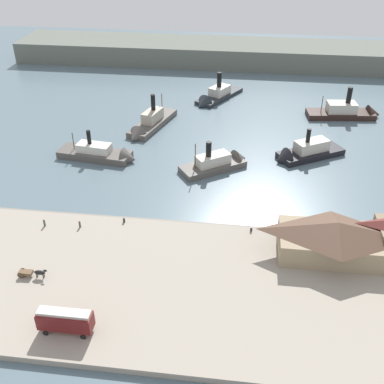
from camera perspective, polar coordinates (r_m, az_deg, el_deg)
ground_plane at (r=99.78m, az=2.94°, el=-3.21°), size 320.00×320.00×0.00m
quay_promenade at (r=82.53m, az=1.69°, el=-11.76°), size 110.00×36.00×1.20m
seawall_edge at (r=96.58m, az=2.77°, el=-4.21°), size 110.00×0.80×1.00m
ferry_shed_central_terminal at (r=90.19m, az=17.12°, el=-5.43°), size 20.81×10.81×7.24m
street_tram at (r=76.07m, az=-15.26°, el=-14.83°), size 8.48×2.69×4.17m
horse_cart at (r=87.89m, az=-18.99°, el=-9.30°), size 5.39×1.32×1.87m
pedestrian_near_east_shed at (r=97.36m, az=-13.57°, el=-3.85°), size 0.39×0.39×1.58m
pedestrian_standing_center at (r=99.61m, az=-17.61°, el=-3.62°), size 0.41×0.41×1.67m
mooring_post_center_west at (r=97.23m, az=-8.32°, el=-3.44°), size 0.44×0.44×0.90m
mooring_post_center_east at (r=94.53m, az=7.26°, el=-4.53°), size 0.44×0.44×0.90m
ferry_near_quay at (r=123.78m, az=-10.75°, el=4.56°), size 21.45×8.66×9.52m
ferry_approaching_east at (r=117.83m, az=3.48°, el=3.63°), size 18.17×15.10×10.31m
ferry_approaching_west at (r=125.41m, az=13.44°, el=4.67°), size 19.68×15.08×10.27m
ferry_departing_north at (r=138.49m, az=-5.37°, el=8.18°), size 12.05×23.86×11.39m
ferry_mid_harbor at (r=154.05m, az=18.68°, el=9.24°), size 22.92×8.74×11.63m
ferry_moored_west at (r=159.32m, az=2.74°, el=11.55°), size 16.05×22.01×11.14m
far_headland at (r=198.51m, az=5.65°, el=16.52°), size 180.00×24.00×8.00m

